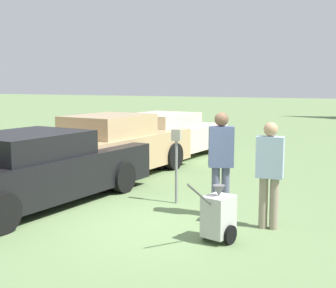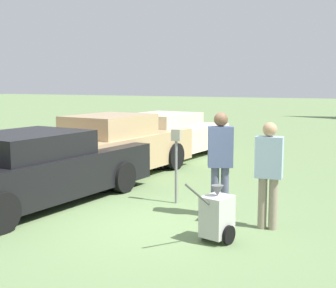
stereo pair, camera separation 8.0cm
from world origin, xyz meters
name	(u,v)px [view 1 (the left image)]	position (x,y,z in m)	size (l,w,h in m)	color
ground_plane	(145,222)	(0.00, 0.00, 0.00)	(120.00, 120.00, 0.00)	#607A4C
parked_car_black	(34,170)	(-2.46, 0.19, 0.66)	(2.46, 5.27, 1.39)	black
parked_car_tan	(113,147)	(-2.46, 3.10, 0.72)	(2.32, 4.98, 1.53)	tan
parked_car_cream	(164,137)	(-2.46, 6.08, 0.66)	(2.49, 5.38, 1.38)	beige
parking_meter	(177,152)	(0.00, 1.34, 1.00)	(0.18, 0.09, 1.44)	slate
person_worker	(221,157)	(1.06, 0.81, 1.05)	(0.47, 0.37, 1.82)	#515670
person_supervisor	(270,169)	(1.96, 0.51, 0.97)	(0.44, 0.25, 1.71)	gray
equipment_cart	(218,216)	(1.42, -0.40, 0.39)	(0.53, 1.00, 1.00)	#B2B2AD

